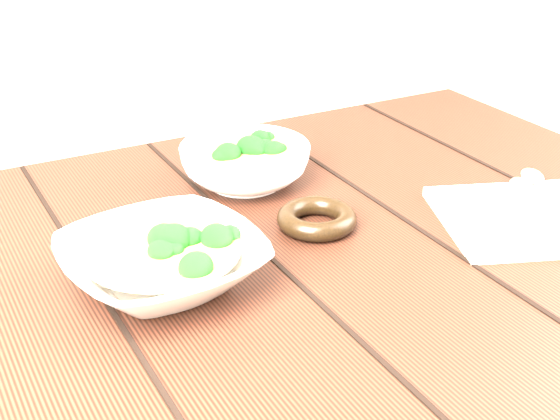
% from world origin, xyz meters
% --- Properties ---
extents(table, '(1.20, 0.80, 0.75)m').
position_xyz_m(table, '(0.00, 0.00, 0.63)').
color(table, black).
rests_on(table, ground).
extents(soup_bowl_front, '(0.24, 0.24, 0.06)m').
position_xyz_m(soup_bowl_front, '(-0.15, -0.02, 0.78)').
color(soup_bowl_front, white).
rests_on(soup_bowl_front, table).
extents(soup_bowl_back, '(0.24, 0.24, 0.07)m').
position_xyz_m(soup_bowl_back, '(0.05, 0.18, 0.78)').
color(soup_bowl_back, white).
rests_on(soup_bowl_back, table).
extents(trivet, '(0.13, 0.13, 0.03)m').
position_xyz_m(trivet, '(0.07, 0.02, 0.76)').
color(trivet, black).
rests_on(trivet, table).
extents(napkin, '(0.29, 0.27, 0.01)m').
position_xyz_m(napkin, '(0.32, -0.11, 0.76)').
color(napkin, beige).
rests_on(napkin, table).
extents(spoon_left, '(0.13, 0.17, 0.01)m').
position_xyz_m(spoon_left, '(0.34, -0.07, 0.77)').
color(spoon_left, '#A8A494').
rests_on(spoon_left, napkin).
extents(spoon_right, '(0.13, 0.17, 0.01)m').
position_xyz_m(spoon_right, '(0.38, -0.05, 0.77)').
color(spoon_right, '#A8A494').
rests_on(spoon_right, napkin).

